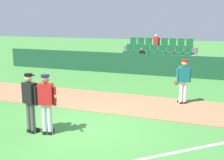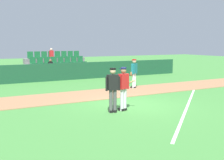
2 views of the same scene
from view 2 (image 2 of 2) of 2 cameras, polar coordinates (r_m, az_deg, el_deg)
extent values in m
plane|color=#42843A|center=(12.06, 3.90, -5.24)|extent=(80.00, 80.00, 0.00)
cube|color=#9E704C|center=(14.57, -2.12, -2.90)|extent=(28.00, 2.78, 0.03)
cube|color=white|center=(13.48, 16.00, -4.12)|extent=(8.97, 8.12, 0.01)
cube|color=#19472D|center=(20.19, -9.75, 1.75)|extent=(20.00, 0.16, 1.26)
cube|color=slate|center=(22.03, -11.23, 0.95)|extent=(5.00, 2.95, 0.30)
cube|color=slate|center=(21.18, -10.60, 1.65)|extent=(4.90, 0.85, 0.40)
cube|color=#196033|center=(20.58, -15.66, 2.02)|extent=(0.44, 0.40, 0.08)
cube|color=#196033|center=(20.77, -15.81, 2.75)|extent=(0.44, 0.08, 0.50)
cube|color=#196033|center=(20.70, -14.17, 2.10)|extent=(0.44, 0.40, 0.08)
cube|color=#196033|center=(20.89, -14.34, 2.83)|extent=(0.44, 0.08, 0.50)
cube|color=#196033|center=(20.83, -12.70, 2.18)|extent=(0.44, 0.40, 0.08)
cube|color=#196033|center=(21.02, -12.88, 2.91)|extent=(0.44, 0.08, 0.50)
cube|color=black|center=(20.85, -12.76, 3.01)|extent=(0.32, 0.22, 0.52)
sphere|color=brown|center=(20.83, -12.79, 3.97)|extent=(0.20, 0.20, 0.20)
cube|color=#196033|center=(20.98, -11.25, 2.26)|extent=(0.44, 0.40, 0.08)
cube|color=#196033|center=(21.17, -11.44, 2.98)|extent=(0.44, 0.08, 0.50)
cube|color=#196033|center=(21.14, -9.82, 2.34)|extent=(0.44, 0.40, 0.08)
cube|color=#196033|center=(21.33, -10.02, 3.05)|extent=(0.44, 0.08, 0.50)
cube|color=#196033|center=(21.32, -8.41, 2.41)|extent=(0.44, 0.40, 0.08)
cube|color=#196033|center=(21.50, -8.62, 3.12)|extent=(0.44, 0.08, 0.50)
cube|color=#196033|center=(21.50, -7.03, 2.48)|extent=(0.44, 0.40, 0.08)
cube|color=#196033|center=(21.69, -7.25, 3.19)|extent=(0.44, 0.08, 0.50)
cube|color=#196033|center=(21.70, -5.67, 2.55)|extent=(0.44, 0.40, 0.08)
cube|color=#196033|center=(21.88, -5.90, 3.25)|extent=(0.44, 0.08, 0.50)
cube|color=slate|center=(21.95, -11.28, 2.89)|extent=(4.90, 0.85, 0.40)
cube|color=#196033|center=(21.37, -16.18, 3.28)|extent=(0.44, 0.40, 0.08)
cube|color=#196033|center=(21.57, -16.32, 3.98)|extent=(0.44, 0.08, 0.50)
cube|color=#196033|center=(21.49, -14.74, 3.35)|extent=(0.44, 0.40, 0.08)
cube|color=#196033|center=(21.69, -14.90, 4.05)|extent=(0.44, 0.08, 0.50)
cube|color=#196033|center=(21.62, -13.32, 3.42)|extent=(0.44, 0.40, 0.08)
cube|color=#196033|center=(21.82, -13.49, 4.11)|extent=(0.44, 0.08, 0.50)
cube|color=#196033|center=(21.76, -11.92, 3.49)|extent=(0.44, 0.40, 0.08)
cube|color=#196033|center=(21.96, -12.09, 4.18)|extent=(0.44, 0.08, 0.50)
cube|color=#196033|center=(21.92, -10.53, 3.56)|extent=(0.44, 0.40, 0.08)
cube|color=#196033|center=(22.11, -10.72, 4.24)|extent=(0.44, 0.08, 0.50)
cube|color=#196033|center=(22.08, -9.17, 3.62)|extent=(0.44, 0.40, 0.08)
cube|color=#196033|center=(22.28, -9.36, 4.30)|extent=(0.44, 0.08, 0.50)
cube|color=#196033|center=(22.27, -7.82, 3.68)|extent=(0.44, 0.40, 0.08)
cube|color=#196033|center=(22.46, -8.03, 4.35)|extent=(0.44, 0.08, 0.50)
cube|color=#196033|center=(22.46, -6.50, 3.74)|extent=(0.44, 0.40, 0.08)
cube|color=#196033|center=(22.65, -6.71, 4.40)|extent=(0.44, 0.08, 0.50)
cube|color=slate|center=(22.74, -11.92, 4.05)|extent=(4.90, 0.85, 0.40)
cube|color=#196033|center=(22.18, -16.66, 4.45)|extent=(0.44, 0.40, 0.08)
cube|color=#196033|center=(22.38, -16.80, 5.11)|extent=(0.44, 0.08, 0.50)
cube|color=#196033|center=(22.29, -15.27, 4.51)|extent=(0.44, 0.40, 0.08)
cube|color=#196033|center=(22.50, -15.42, 5.17)|extent=(0.44, 0.08, 0.50)
cube|color=#196033|center=(22.42, -13.90, 4.58)|extent=(0.44, 0.40, 0.08)
cube|color=#196033|center=(22.62, -14.05, 5.23)|extent=(0.44, 0.08, 0.50)
cube|color=#196033|center=(22.55, -12.54, 4.64)|extent=(0.44, 0.40, 0.08)
cube|color=#196033|center=(22.76, -12.70, 5.29)|extent=(0.44, 0.08, 0.50)
cube|color=red|center=(22.59, -12.59, 5.40)|extent=(0.32, 0.22, 0.52)
sphere|color=beige|center=(22.58, -12.62, 6.29)|extent=(0.20, 0.20, 0.20)
cube|color=#196033|center=(22.70, -11.20, 4.70)|extent=(0.44, 0.40, 0.08)
cube|color=#196033|center=(22.90, -11.37, 5.34)|extent=(0.44, 0.08, 0.50)
cube|color=#196033|center=(22.87, -9.87, 4.75)|extent=(0.44, 0.40, 0.08)
cube|color=#196033|center=(23.06, -10.05, 5.39)|extent=(0.44, 0.08, 0.50)
cube|color=#196033|center=(23.04, -8.56, 4.80)|extent=(0.44, 0.40, 0.08)
cube|color=#196033|center=(23.24, -8.76, 5.44)|extent=(0.44, 0.08, 0.50)
cube|color=#196033|center=(23.23, -7.28, 4.85)|extent=(0.44, 0.40, 0.08)
cube|color=#196033|center=(23.42, -7.48, 5.48)|extent=(0.44, 0.08, 0.50)
cylinder|color=silver|center=(10.89, 2.11, -4.22)|extent=(0.14, 0.14, 0.90)
cylinder|color=silver|center=(11.00, 2.72, -4.11)|extent=(0.14, 0.14, 0.90)
cube|color=black|center=(11.03, 1.88, -6.21)|extent=(0.18, 0.28, 0.10)
cube|color=black|center=(11.13, 2.49, -6.07)|extent=(0.18, 0.28, 0.10)
cube|color=red|center=(10.82, 2.44, -0.27)|extent=(0.44, 0.31, 0.60)
cylinder|color=red|center=(10.65, 1.46, -0.66)|extent=(0.09, 0.09, 0.55)
cylinder|color=red|center=(11.00, 3.38, -0.41)|extent=(0.09, 0.09, 0.55)
sphere|color=#9E7051|center=(10.76, 2.45, 1.99)|extent=(0.22, 0.22, 0.22)
cylinder|color=#191E4C|center=(10.76, 2.45, 2.52)|extent=(0.23, 0.23, 0.06)
cube|color=#191E4C|center=(10.83, 2.09, 2.40)|extent=(0.20, 0.16, 0.02)
cylinder|color=tan|center=(11.08, 3.01, -0.87)|extent=(0.46, 0.72, 0.41)
cylinder|color=#4C4C4C|center=(10.63, -0.23, -4.51)|extent=(0.14, 0.14, 0.90)
cylinder|color=#4C4C4C|center=(10.67, 0.60, -4.47)|extent=(0.14, 0.14, 0.90)
cube|color=black|center=(10.78, -0.31, -6.53)|extent=(0.18, 0.28, 0.10)
cube|color=black|center=(10.82, 0.52, -6.47)|extent=(0.18, 0.28, 0.10)
cube|color=black|center=(10.52, 0.19, -0.50)|extent=(0.44, 0.30, 0.60)
cylinder|color=black|center=(10.47, -1.13, -0.82)|extent=(0.09, 0.09, 0.55)
cylinder|color=black|center=(10.59, 1.50, -0.71)|extent=(0.09, 0.09, 0.55)
sphere|color=tan|center=(10.47, 0.19, 1.83)|extent=(0.22, 0.22, 0.22)
cylinder|color=black|center=(10.46, 0.19, 2.38)|extent=(0.23, 0.23, 0.06)
cube|color=black|center=(10.56, 0.05, 2.27)|extent=(0.20, 0.16, 0.02)
cube|color=black|center=(10.64, 0.01, -0.40)|extent=(0.45, 0.18, 0.56)
cylinder|color=white|center=(16.28, 4.53, -0.24)|extent=(0.14, 0.14, 0.90)
cylinder|color=white|center=(16.42, 4.79, -0.17)|extent=(0.14, 0.14, 0.90)
cube|color=black|center=(16.37, 4.33, -1.61)|extent=(0.23, 0.29, 0.10)
cube|color=black|center=(16.51, 4.59, -1.53)|extent=(0.23, 0.29, 0.10)
cube|color=#197075|center=(16.27, 4.69, 2.41)|extent=(0.46, 0.39, 0.60)
cylinder|color=#197075|center=(16.05, 4.27, 2.17)|extent=(0.09, 0.09, 0.55)
cylinder|color=#197075|center=(16.49, 5.10, 2.31)|extent=(0.09, 0.09, 0.55)
sphere|color=tan|center=(16.23, 4.71, 3.93)|extent=(0.22, 0.22, 0.22)
cylinder|color=#B21919|center=(16.23, 4.71, 4.28)|extent=(0.23, 0.23, 0.06)
cube|color=#B21919|center=(16.27, 4.40, 4.19)|extent=(0.22, 0.19, 0.02)
ellipsoid|color=brown|center=(16.08, 4.07, 1.29)|extent=(0.23, 0.20, 0.28)
camera|label=1|loc=(10.18, 47.27, 8.23)|focal=45.20mm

